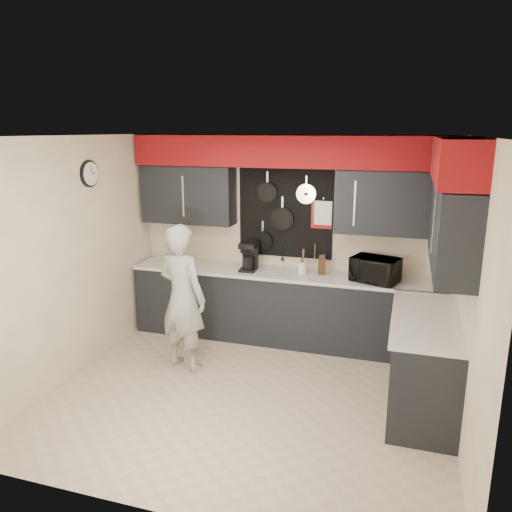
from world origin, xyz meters
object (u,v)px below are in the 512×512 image
(knife_block, at_px, (322,267))
(person, at_px, (182,298))
(microwave, at_px, (375,270))
(utensil_crock, at_px, (302,268))
(coffee_maker, at_px, (249,256))

(knife_block, height_order, person, person)
(microwave, bearing_deg, person, -135.61)
(utensil_crock, distance_m, coffee_maker, 0.69)
(coffee_maker, bearing_deg, utensil_crock, 1.69)
(microwave, xyz_separation_m, coffee_maker, (-1.56, 0.04, 0.04))
(coffee_maker, bearing_deg, knife_block, 1.76)
(utensil_crock, relative_size, coffee_maker, 0.39)
(knife_block, xyz_separation_m, utensil_crock, (-0.24, -0.02, -0.03))
(microwave, distance_m, person, 2.25)
(microwave, relative_size, utensil_crock, 3.71)
(microwave, relative_size, knife_block, 2.68)
(coffee_maker, xyz_separation_m, person, (-0.45, -1.02, -0.27))
(utensil_crock, xyz_separation_m, person, (-1.13, -1.07, -0.15))
(microwave, bearing_deg, utensil_crock, -167.56)
(person, bearing_deg, microwave, -137.62)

